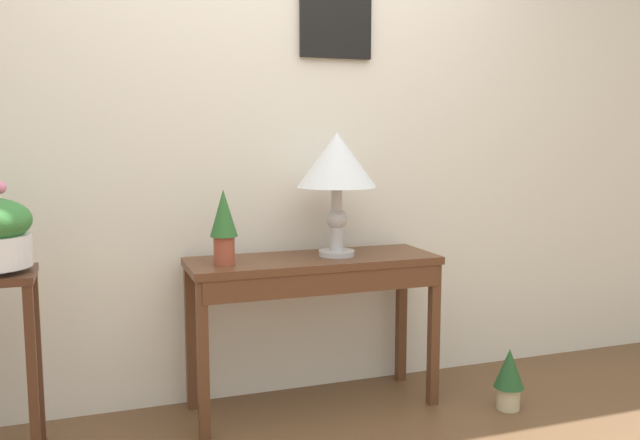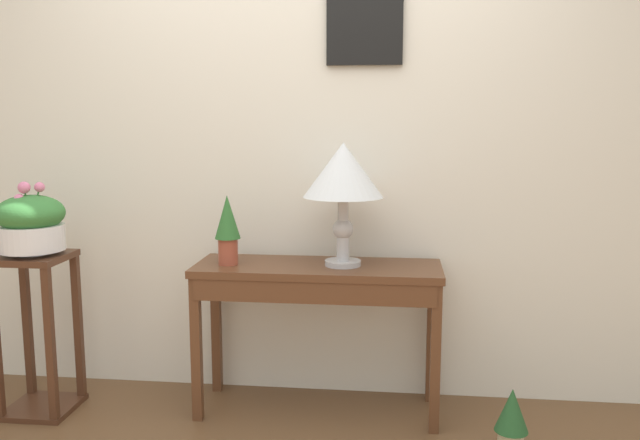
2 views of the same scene
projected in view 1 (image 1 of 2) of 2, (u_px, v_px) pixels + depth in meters
The scene contains 5 objects.
back_wall_with_art at pixel (268, 112), 3.22m from camera, with size 9.00×0.13×2.80m.
console_table at pixel (315, 281), 3.06m from camera, with size 1.16×0.41×0.73m.
table_lamp at pixel (337, 165), 3.06m from camera, with size 0.37×0.37×0.57m.
potted_plant_on_console at pixel (224, 223), 2.87m from camera, with size 0.12×0.12×0.33m.
potted_plant_floor at pixel (509, 376), 3.11m from camera, with size 0.14×0.14×0.30m.
Camera 1 is at (-0.85, -1.77, 1.28)m, focal length 37.19 mm.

